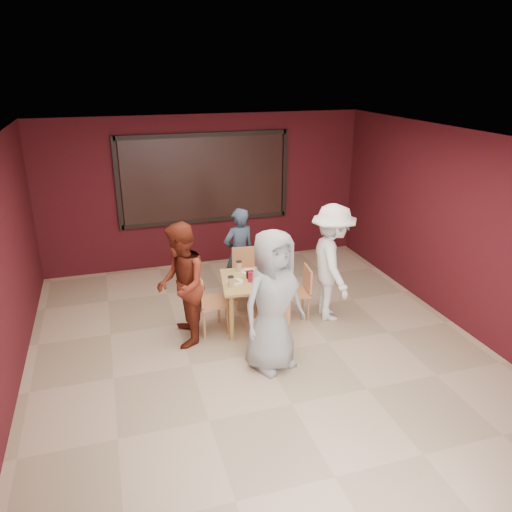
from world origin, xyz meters
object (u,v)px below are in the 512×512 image
object	(u,v)px
dining_table	(255,285)
diner_front	(273,301)
chair_back	(247,273)
chair_front	(272,323)
diner_right	(332,263)
chair_right	(301,289)
diner_left	(181,285)
diner_back	(239,253)
chair_left	(206,299)

from	to	relation	value
dining_table	diner_front	distance (m)	1.10
dining_table	chair_back	world-z (taller)	chair_back
chair_front	diner_right	distance (m)	1.47
chair_front	diner_right	size ratio (longest dim) A/B	0.47
chair_right	diner_right	size ratio (longest dim) A/B	0.45
dining_table	diner_left	xyz separation A→B (m)	(-1.07, -0.14, 0.20)
chair_front	diner_right	world-z (taller)	diner_right
dining_table	diner_right	distance (m)	1.19
dining_table	chair_right	xyz separation A→B (m)	(0.74, 0.08, -0.20)
chair_front	chair_right	bearing A→B (deg)	49.73
diner_left	diner_right	xyz separation A→B (m)	(2.24, 0.07, 0.03)
diner_left	dining_table	bearing A→B (deg)	104.60
chair_back	diner_back	bearing A→B (deg)	99.98
chair_left	dining_table	bearing A→B (deg)	-2.48
diner_back	diner_right	bearing A→B (deg)	119.54
dining_table	chair_right	distance (m)	0.77
chair_left	diner_front	size ratio (longest dim) A/B	0.50
chair_front	diner_back	xyz separation A→B (m)	(0.08, 1.88, 0.28)
chair_back	diner_back	distance (m)	0.38
chair_back	diner_left	xyz separation A→B (m)	(-1.18, -0.91, 0.34)
chair_front	chair_right	xyz separation A→B (m)	(0.76, 0.90, -0.02)
dining_table	chair_left	size ratio (longest dim) A/B	1.19
dining_table	diner_right	bearing A→B (deg)	-3.17
chair_front	chair_back	world-z (taller)	chair_back
dining_table	chair_front	size ratio (longest dim) A/B	1.29
diner_front	diner_right	bearing A→B (deg)	16.33
dining_table	diner_front	xyz separation A→B (m)	(-0.10, -1.06, 0.26)
dining_table	diner_right	xyz separation A→B (m)	(1.17, -0.06, 0.23)
chair_left	diner_front	world-z (taller)	diner_front
dining_table	chair_back	bearing A→B (deg)	82.13
chair_left	diner_right	world-z (taller)	diner_right
chair_right	diner_back	xyz separation A→B (m)	(-0.69, 0.98, 0.30)
chair_right	diner_left	world-z (taller)	diner_left
chair_right	chair_back	bearing A→B (deg)	132.59
chair_back	chair_right	distance (m)	0.94
chair_left	diner_left	distance (m)	0.52
chair_front	diner_front	world-z (taller)	diner_front
dining_table	chair_left	distance (m)	0.73
dining_table	chair_back	xyz separation A→B (m)	(0.11, 0.77, -0.14)
chair_left	chair_right	xyz separation A→B (m)	(1.46, 0.05, -0.06)
diner_back	chair_right	bearing A→B (deg)	109.97
chair_left	diner_back	size ratio (longest dim) A/B	0.60
chair_right	diner_back	distance (m)	1.23
dining_table	diner_front	size ratio (longest dim) A/B	0.59
chair_left	diner_left	bearing A→B (deg)	-155.06
chair_front	chair_back	bearing A→B (deg)	85.46
diner_left	diner_right	size ratio (longest dim) A/B	0.97
diner_back	diner_right	size ratio (longest dim) A/B	0.85
diner_back	diner_left	size ratio (longest dim) A/B	0.88
chair_front	diner_right	bearing A→B (deg)	32.53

